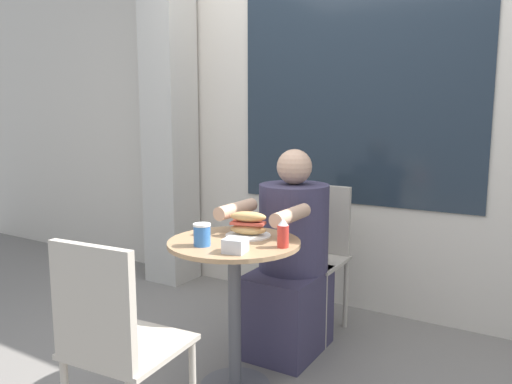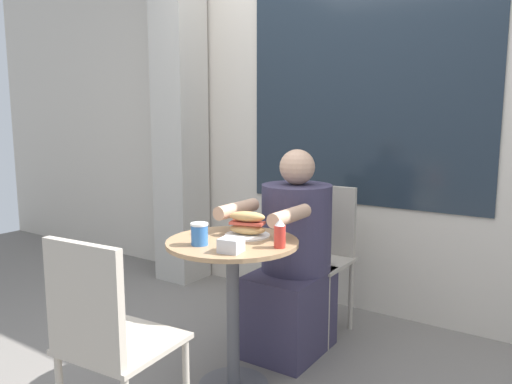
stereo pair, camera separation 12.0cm
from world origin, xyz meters
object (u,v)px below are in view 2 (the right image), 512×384
Objects in this scene: sandwich_on_plate at (247,226)px; condiment_bottle at (280,234)px; drink_cup at (200,234)px; cafe_table at (233,283)px; seated_diner at (292,267)px; empty_chair_across at (104,332)px; diner_chair at (322,245)px.

sandwich_on_plate is 0.25m from condiment_bottle.
drink_cup is at bearing -107.34° from sandwich_on_plate.
cafe_table is at bearing 64.53° from drink_cup.
condiment_bottle is at bearing 27.14° from drink_cup.
sandwich_on_plate is 0.26m from drink_cup.
seated_diner reaches higher than sandwich_on_plate.
empty_chair_across reaches higher than sandwich_on_plate.
seated_diner is at bearing 87.62° from sandwich_on_plate.
drink_cup is at bearing 85.84° from empty_chair_across.
cafe_table is 0.83× the size of diner_chair.
condiment_bottle is at bearing 3.45° from cafe_table.
empty_chair_across is (-0.09, -1.19, 0.05)m from seated_diner.
diner_chair is 0.91m from condiment_bottle.
diner_chair and empty_chair_across have the same top height.
seated_diner is 1.28× the size of empty_chair_across.
drink_cup is 0.79× the size of condiment_bottle.
cafe_table is 0.30m from drink_cup.
seated_diner is at bearing 89.38° from diner_chair.
empty_chair_across is 0.59m from drink_cup.
condiment_bottle is (0.32, 0.16, 0.01)m from drink_cup.
condiment_bottle is at bearing -20.86° from sandwich_on_plate.
drink_cup reaches higher than cafe_table.
seated_diner is 0.62m from condiment_bottle.
diner_chair is 8.80× the size of drink_cup.
drink_cup is at bearing 80.68° from seated_diner.
cafe_table is 7.33× the size of drink_cup.
cafe_table is 0.83× the size of empty_chair_across.
cafe_table is 0.36m from condiment_bottle.
drink_cup is at bearing 83.72° from diner_chair.
empty_chair_across is 6.91× the size of condiment_bottle.
seated_diner is at bearing 81.67° from drink_cup.
sandwich_on_plate is (0.07, 0.79, 0.25)m from empty_chair_across.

